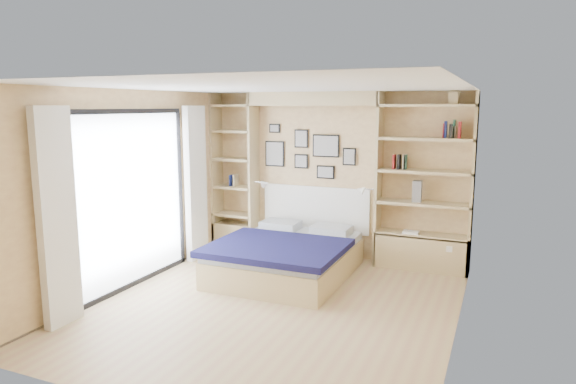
% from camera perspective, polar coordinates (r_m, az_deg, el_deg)
% --- Properties ---
extents(ground, '(4.50, 4.50, 0.00)m').
position_cam_1_polar(ground, '(6.10, -1.50, -12.57)').
color(ground, tan).
rests_on(ground, ground).
extents(room_shell, '(4.50, 4.50, 4.50)m').
position_cam_1_polar(room_shell, '(7.30, 0.65, -0.06)').
color(room_shell, '#E3C285').
rests_on(room_shell, ground).
extents(bed, '(1.72, 2.20, 1.07)m').
position_cam_1_polar(bed, '(7.08, -0.08, -7.05)').
color(bed, tan).
rests_on(bed, ground).
extents(photo_gallery, '(1.48, 0.02, 0.82)m').
position_cam_1_polar(photo_gallery, '(7.91, 2.14, 4.52)').
color(photo_gallery, black).
rests_on(photo_gallery, ground).
extents(reading_lamps, '(1.92, 0.12, 0.15)m').
position_cam_1_polar(reading_lamps, '(7.71, 2.59, 0.61)').
color(reading_lamps, silver).
rests_on(reading_lamps, ground).
extents(shelf_decor, '(3.50, 0.23, 2.03)m').
position_cam_1_polar(shelf_decor, '(7.32, 14.04, 4.78)').
color(shelf_decor, '#A51E1E').
rests_on(shelf_decor, ground).
extents(deck, '(3.20, 4.00, 0.05)m').
position_cam_1_polar(deck, '(8.19, -25.32, -7.69)').
color(deck, '#675C4C').
rests_on(deck, ground).
extents(deck_chair, '(0.66, 0.82, 0.72)m').
position_cam_1_polar(deck_chair, '(8.01, -25.05, -5.49)').
color(deck_chair, tan).
rests_on(deck_chair, ground).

